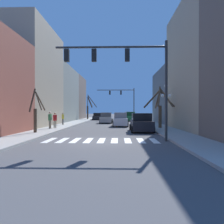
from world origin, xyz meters
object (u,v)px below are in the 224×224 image
object	(u,v)px
traffic_signal_near	(125,66)
street_tree_right_near	(160,106)
car_parked_right_far	(141,123)
pedestrian_on_left_sidewalk	(50,118)
traffic_signal_far	(123,97)
pedestrian_on_right_sidewalk	(63,118)
car_parked_left_near	(131,117)
street_lamp_right_corner	(166,98)
car_parked_right_mid	(129,116)
street_tree_right_mid	(89,108)
car_parked_left_far	(98,117)
pedestrian_crossing_street	(55,119)
street_tree_right_far	(36,113)
car_parked_left_mid	(106,118)
car_at_intersection	(120,120)

from	to	relation	value
traffic_signal_near	street_tree_right_near	distance (m)	10.70
car_parked_right_far	pedestrian_on_left_sidewalk	distance (m)	9.68
traffic_signal_far	pedestrian_on_right_sidewalk	xyz separation A→B (m)	(-8.43, -16.49, -3.82)
car_parked_right_far	pedestrian_on_right_sidewalk	xyz separation A→B (m)	(-9.72, 7.68, 0.28)
pedestrian_on_left_sidewalk	street_tree_right_near	size ratio (longest dim) A/B	0.39
car_parked_left_near	street_tree_right_near	distance (m)	18.59
street_lamp_right_corner	car_parked_left_near	distance (m)	22.95
car_parked_right_mid	street_tree_right_near	bearing A→B (deg)	-174.71
traffic_signal_near	pedestrian_on_left_sidewalk	distance (m)	12.00
pedestrian_on_right_sidewalk	street_lamp_right_corner	bearing A→B (deg)	-156.48
car_parked_left_near	street_tree_right_mid	world-z (taller)	street_tree_right_mid
car_parked_left_far	car_parked_right_far	distance (m)	27.49
pedestrian_on_right_sidewalk	pedestrian_crossing_street	xyz separation A→B (m)	(0.55, -5.51, 0.04)
car_parked_left_near	street_tree_right_far	size ratio (longest dim) A/B	1.25
car_parked_left_far	car_parked_right_far	bearing A→B (deg)	-165.60
car_parked_left_mid	pedestrian_on_left_sidewalk	distance (m)	13.86
street_tree_right_near	car_parked_right_mid	bearing A→B (deg)	95.29
pedestrian_crossing_street	street_tree_right_near	distance (m)	11.61
car_parked_left_far	street_tree_right_far	world-z (taller)	street_tree_right_far
pedestrian_on_left_sidewalk	car_at_intersection	bearing A→B (deg)	-50.49
car_parked_left_far	car_parked_right_far	size ratio (longest dim) A/B	0.99
car_parked_left_near	pedestrian_on_right_sidewalk	xyz separation A→B (m)	(-9.83, -13.54, 0.29)
car_at_intersection	traffic_signal_near	bearing A→B (deg)	-179.07
car_parked_left_mid	car_parked_right_far	bearing A→B (deg)	16.46
traffic_signal_far	car_at_intersection	bearing A→B (deg)	-92.36
traffic_signal_near	car_at_intersection	world-z (taller)	traffic_signal_near
street_lamp_right_corner	car_parked_left_mid	world-z (taller)	street_lamp_right_corner
car_at_intersection	car_parked_right_mid	bearing A→B (deg)	-5.64
street_lamp_right_corner	car_parked_right_far	distance (m)	3.51
street_lamp_right_corner	car_parked_right_mid	bearing A→B (deg)	94.00
pedestrian_on_left_sidewalk	street_tree_right_far	world-z (taller)	street_tree_right_far
car_parked_left_mid	pedestrian_on_right_sidewalk	bearing A→B (deg)	-39.03
car_parked_left_mid	street_tree_right_far	size ratio (longest dim) A/B	1.28
street_lamp_right_corner	car_parked_right_far	bearing A→B (deg)	144.09
car_parked_left_near	traffic_signal_near	bearing A→B (deg)	176.17
street_lamp_right_corner	pedestrian_on_left_sidewalk	size ratio (longest dim) A/B	2.40
car_parked_right_far	street_tree_right_far	size ratio (longest dim) A/B	1.18
pedestrian_on_right_sidewalk	pedestrian_on_left_sidewalk	xyz separation A→B (m)	(0.18, -6.07, 0.11)
pedestrian_crossing_street	car_at_intersection	bearing A→B (deg)	-36.37
car_parked_left_near	car_at_intersection	bearing A→B (deg)	171.54
car_parked_left_far	car_parked_left_near	bearing A→B (deg)	-127.89
pedestrian_on_right_sidewalk	street_tree_right_mid	distance (m)	19.82
car_parked_right_mid	pedestrian_on_left_sidewalk	world-z (taller)	pedestrian_on_left_sidewalk
pedestrian_on_left_sidewalk	pedestrian_on_right_sidewalk	bearing A→B (deg)	5.03
car_parked_right_far	car_parked_left_mid	bearing A→B (deg)	16.46
street_lamp_right_corner	car_parked_right_mid	size ratio (longest dim) A/B	1.04
car_parked_left_mid	street_tree_right_far	xyz separation A→B (m)	(-5.20, -17.03, 1.00)
car_parked_left_mid	pedestrian_on_right_sidewalk	size ratio (longest dim) A/B	3.00
pedestrian_on_left_sidewalk	car_parked_left_near	bearing A→B (deg)	-22.88
car_parked_left_near	pedestrian_on_left_sidewalk	size ratio (longest dim) A/B	2.65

